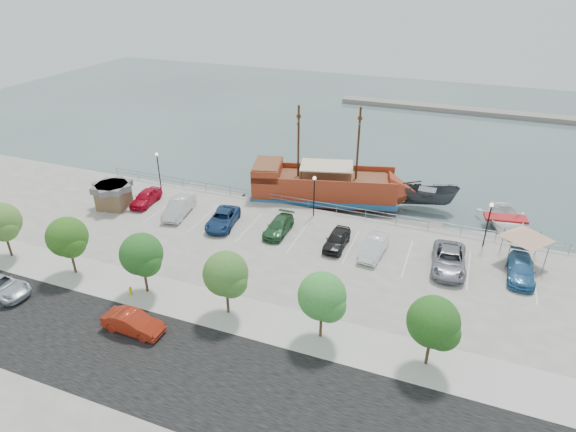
% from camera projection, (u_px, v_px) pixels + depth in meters
% --- Properties ---
extents(ground, '(160.00, 160.00, 0.00)m').
position_uv_depth(ground, '(290.00, 257.00, 43.30)').
color(ground, '#3E4D4E').
extents(street, '(100.00, 8.00, 0.04)m').
position_uv_depth(street, '(198.00, 374.00, 29.63)').
color(street, black).
rests_on(street, land_slab).
extents(sidewalk, '(100.00, 4.00, 0.05)m').
position_uv_depth(sidewalk, '(241.00, 315.00, 34.58)').
color(sidewalk, '#B8B4AA').
rests_on(sidewalk, land_slab).
extents(seawall_railing, '(50.00, 0.06, 1.00)m').
position_uv_depth(seawall_railing, '(318.00, 206.00, 49.01)').
color(seawall_railing, gray).
rests_on(seawall_railing, land_slab).
extents(far_shore, '(40.00, 3.00, 0.80)m').
position_uv_depth(far_shore, '(453.00, 109.00, 85.27)').
color(far_shore, gray).
rests_on(far_shore, ground).
extents(pirate_ship, '(18.25, 9.11, 11.30)m').
position_uv_depth(pirate_ship, '(336.00, 188.00, 51.93)').
color(pirate_ship, maroon).
rests_on(pirate_ship, ground).
extents(patrol_boat, '(6.79, 3.38, 2.51)m').
position_uv_depth(patrol_boat, '(426.00, 198.00, 51.28)').
color(patrol_boat, '#393E43').
rests_on(patrol_boat, ground).
extents(speedboat, '(5.99, 7.62, 1.43)m').
position_uv_depth(speedboat, '(505.00, 221.00, 47.74)').
color(speedboat, white).
rests_on(speedboat, ground).
extents(dock_west, '(7.40, 2.56, 0.42)m').
position_uv_depth(dock_west, '(213.00, 192.00, 54.94)').
color(dock_west, gray).
rests_on(dock_west, ground).
extents(dock_mid, '(6.93, 3.20, 0.38)m').
position_uv_depth(dock_mid, '(408.00, 226.00, 47.90)').
color(dock_mid, gray).
rests_on(dock_mid, ground).
extents(dock_east, '(7.16, 3.12, 0.40)m').
position_uv_depth(dock_east, '(468.00, 237.00, 46.10)').
color(dock_east, gray).
rests_on(dock_east, ground).
extents(shed, '(3.61, 3.61, 2.56)m').
position_uv_depth(shed, '(113.00, 195.00, 49.35)').
color(shed, brown).
rests_on(shed, land_slab).
extents(canopy_tent, '(5.12, 5.12, 3.80)m').
position_uv_depth(canopy_tent, '(529.00, 228.00, 39.24)').
color(canopy_tent, slate).
rests_on(canopy_tent, land_slab).
extents(street_sedan, '(4.41, 1.60, 1.45)m').
position_uv_depth(street_sedan, '(133.00, 323.00, 32.80)').
color(street_sedan, '#AA2813').
rests_on(street_sedan, street).
extents(fire_hydrant, '(0.25, 0.25, 0.71)m').
position_uv_depth(fire_hydrant, '(130.00, 290.00, 36.59)').
color(fire_hydrant, '#CDC508').
rests_on(fire_hydrant, sidewalk).
extents(lamp_post_left, '(0.36, 0.36, 4.28)m').
position_uv_depth(lamp_post_left, '(158.00, 164.00, 52.56)').
color(lamp_post_left, black).
rests_on(lamp_post_left, land_slab).
extents(lamp_post_mid, '(0.36, 0.36, 4.28)m').
position_uv_depth(lamp_post_mid, '(314.00, 189.00, 46.81)').
color(lamp_post_mid, black).
rests_on(lamp_post_mid, land_slab).
extents(lamp_post_right, '(0.36, 0.36, 4.28)m').
position_uv_depth(lamp_post_right, '(489.00, 217.00, 41.71)').
color(lamp_post_right, black).
rests_on(lamp_post_right, land_slab).
extents(tree_a, '(3.30, 3.20, 5.00)m').
position_uv_depth(tree_a, '(2.00, 223.00, 39.95)').
color(tree_a, '#473321').
rests_on(tree_a, sidewalk).
extents(tree_b, '(3.30, 3.20, 5.00)m').
position_uv_depth(tree_b, '(68.00, 239.00, 37.72)').
color(tree_b, '#473321').
rests_on(tree_b, sidewalk).
extents(tree_c, '(3.30, 3.20, 5.00)m').
position_uv_depth(tree_c, '(143.00, 256.00, 35.49)').
color(tree_c, '#473321').
rests_on(tree_c, sidewalk).
extents(tree_d, '(3.30, 3.20, 5.00)m').
position_uv_depth(tree_d, '(227.00, 276.00, 33.25)').
color(tree_d, '#473321').
rests_on(tree_d, sidewalk).
extents(tree_e, '(3.30, 3.20, 5.00)m').
position_uv_depth(tree_e, '(324.00, 298.00, 31.02)').
color(tree_e, '#473321').
rests_on(tree_e, sidewalk).
extents(tree_f, '(3.30, 3.20, 5.00)m').
position_uv_depth(tree_f, '(435.00, 324.00, 28.79)').
color(tree_f, '#473321').
rests_on(tree_f, sidewalk).
extents(parked_car_a, '(2.10, 4.50, 1.49)m').
position_uv_depth(parked_car_a, '(146.00, 197.00, 50.25)').
color(parked_car_a, red).
rests_on(parked_car_a, land_slab).
extents(parked_car_b, '(2.54, 5.27, 1.66)m').
position_uv_depth(parked_car_b, '(179.00, 207.00, 48.06)').
color(parked_car_b, silver).
rests_on(parked_car_b, land_slab).
extents(parked_car_c, '(3.13, 5.38, 1.41)m').
position_uv_depth(parked_car_c, '(223.00, 219.00, 46.13)').
color(parked_car_c, navy).
rests_on(parked_car_c, land_slab).
extents(parked_car_d, '(1.91, 4.62, 1.34)m').
position_uv_depth(parked_car_d, '(279.00, 226.00, 44.88)').
color(parked_car_d, '#285730').
rests_on(parked_car_d, land_slab).
extents(parked_car_e, '(1.77, 4.30, 1.46)m').
position_uv_depth(parked_car_e, '(337.00, 239.00, 42.66)').
color(parked_car_e, black).
rests_on(parked_car_e, land_slab).
extents(parked_car_f, '(2.02, 4.79, 1.54)m').
position_uv_depth(parked_car_f, '(374.00, 246.00, 41.52)').
color(parked_car_f, white).
rests_on(parked_car_f, land_slab).
extents(parked_car_g, '(3.03, 5.92, 1.60)m').
position_uv_depth(parked_car_g, '(449.00, 260.00, 39.57)').
color(parked_car_g, gray).
rests_on(parked_car_g, land_slab).
extents(parked_car_h, '(2.05, 4.98, 1.44)m').
position_uv_depth(parked_car_h, '(521.00, 270.00, 38.48)').
color(parked_car_h, '#2E689B').
rests_on(parked_car_h, land_slab).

